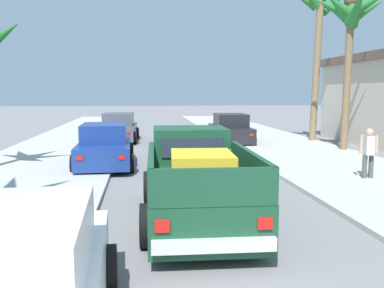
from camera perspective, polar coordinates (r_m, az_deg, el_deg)
sidewalk_left at (r=15.15m, az=-20.26°, el=-3.22°), size 5.07×60.00×0.12m
sidewalk_right at (r=16.19m, az=17.80°, el=-2.48°), size 5.07×60.00×0.12m
curb_left at (r=14.93m, az=-16.01°, el=-3.24°), size 0.16×60.00×0.10m
curb_right at (r=15.76m, az=14.03°, el=-2.65°), size 0.16×60.00×0.10m
pickup_truck at (r=8.80m, az=0.48°, el=-5.01°), size 2.32×5.26×1.80m
car_left_near at (r=21.84m, az=5.21°, el=1.94°), size 2.12×4.30×1.54m
car_right_mid at (r=23.03m, az=-9.87°, el=2.12°), size 2.14×4.31×1.54m
car_left_far at (r=15.23m, az=-11.73°, el=-0.39°), size 2.11×4.30×1.54m
palm_tree_right_fore at (r=23.16m, az=16.75°, el=16.55°), size 3.50×3.06×8.18m
palm_tree_left_back at (r=19.91m, az=20.70°, el=15.63°), size 3.41×3.38×6.86m
pedestrian at (r=13.42m, az=22.78°, el=-0.92°), size 0.57×0.42×1.59m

